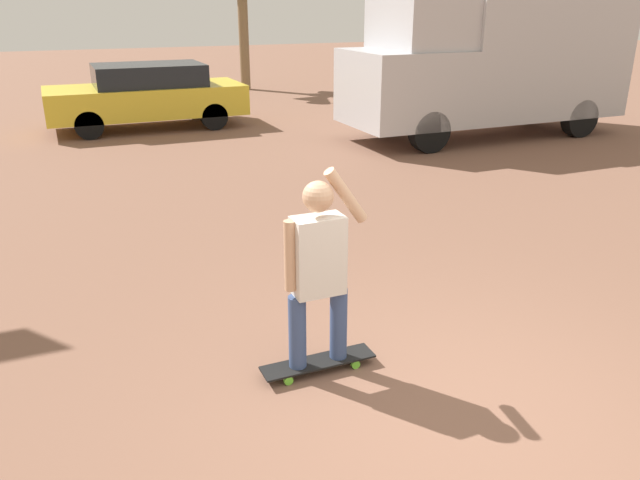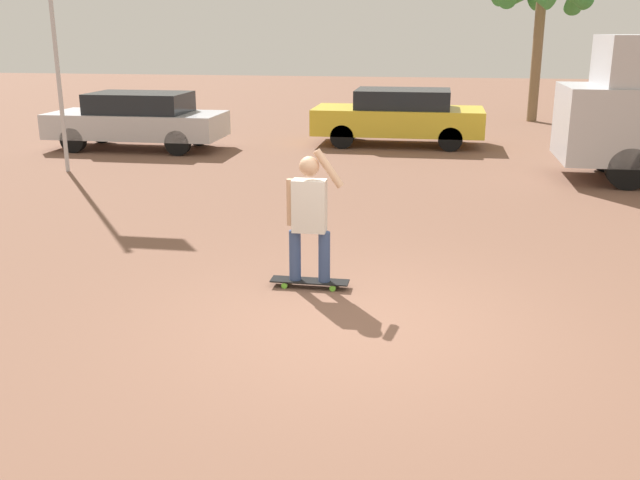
{
  "view_description": "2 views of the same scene",
  "coord_description": "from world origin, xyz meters",
  "px_view_note": "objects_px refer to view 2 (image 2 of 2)",
  "views": [
    {
      "loc": [
        -2.38,
        -2.98,
        2.82
      ],
      "look_at": [
        -0.37,
        1.7,
        0.86
      ],
      "focal_mm": 35.0,
      "sensor_mm": 36.0,
      "label": 1
    },
    {
      "loc": [
        0.77,
        -6.93,
        3.01
      ],
      "look_at": [
        -0.61,
        1.43,
        0.48
      ],
      "focal_mm": 40.0,
      "sensor_mm": 36.0,
      "label": 2
    }
  ],
  "objects_px": {
    "skateboard": "(310,281)",
    "parked_car_silver": "(138,119)",
    "parked_car_yellow": "(399,116)",
    "person_skateboarder": "(309,211)"
  },
  "relations": [
    {
      "from": "skateboard",
      "to": "parked_car_silver",
      "type": "distance_m",
      "value": 11.3
    },
    {
      "from": "parked_car_yellow",
      "to": "parked_car_silver",
      "type": "distance_m",
      "value": 6.83
    },
    {
      "from": "person_skateboarder",
      "to": "parked_car_silver",
      "type": "height_order",
      "value": "person_skateboarder"
    },
    {
      "from": "skateboard",
      "to": "person_skateboarder",
      "type": "relative_size",
      "value": 0.59
    },
    {
      "from": "person_skateboarder",
      "to": "skateboard",
      "type": "bearing_deg",
      "value": 0.0
    },
    {
      "from": "skateboard",
      "to": "person_skateboarder",
      "type": "xyz_separation_m",
      "value": [
        -0.0,
        -0.0,
        0.87
      ]
    },
    {
      "from": "skateboard",
      "to": "parked_car_yellow",
      "type": "xyz_separation_m",
      "value": [
        0.42,
        11.21,
        0.7
      ]
    },
    {
      "from": "skateboard",
      "to": "parked_car_silver",
      "type": "relative_size",
      "value": 0.21
    },
    {
      "from": "parked_car_yellow",
      "to": "parked_car_silver",
      "type": "xyz_separation_m",
      "value": [
        -6.59,
        -1.77,
        -0.01
      ]
    },
    {
      "from": "person_skateboarder",
      "to": "parked_car_silver",
      "type": "distance_m",
      "value": 11.28
    }
  ]
}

